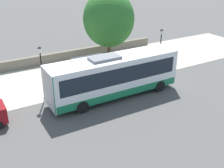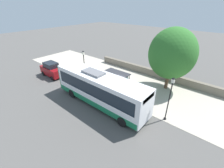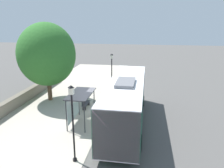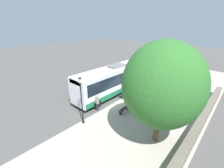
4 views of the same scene
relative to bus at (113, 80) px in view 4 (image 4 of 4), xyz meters
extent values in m
plane|color=#514F4C|center=(-1.86, 1.18, -1.91)|extent=(120.00, 120.00, 0.00)
cube|color=#ADA393|center=(-6.36, 1.18, -1.90)|extent=(9.00, 44.00, 0.02)
cube|color=slate|center=(-10.41, 1.18, -1.41)|extent=(0.50, 20.00, 1.00)
cube|color=#685F52|center=(-10.41, 1.18, -0.86)|extent=(0.60, 20.00, 0.08)
cube|color=white|center=(0.00, 0.02, 0.05)|extent=(2.54, 11.24, 3.02)
cube|color=black|center=(0.00, 0.02, 0.44)|extent=(2.58, 10.35, 1.33)
cube|color=#197247|center=(0.00, 0.02, -1.16)|extent=(2.58, 11.02, 0.60)
cube|color=#197247|center=(0.00, -5.58, 0.05)|extent=(2.58, 0.06, 2.90)
cube|color=black|center=(0.00, 5.60, 1.26)|extent=(1.90, 0.08, 0.42)
cube|color=slate|center=(0.00, -0.83, 1.67)|extent=(1.27, 2.47, 0.22)
cylinder|color=black|center=(-1.19, 3.95, -1.41)|extent=(0.30, 1.00, 1.00)
cylinder|color=black|center=(1.19, 3.95, -1.41)|extent=(0.30, 1.00, 1.00)
cylinder|color=black|center=(-1.19, -3.47, -1.41)|extent=(0.30, 1.00, 1.00)
cylinder|color=black|center=(1.19, -3.47, -1.41)|extent=(0.30, 1.00, 1.00)
cylinder|color=#2D2D33|center=(-2.75, -1.94, -0.70)|extent=(0.08, 0.08, 2.41)
cylinder|color=#2D2D33|center=(-2.75, 0.98, -0.70)|extent=(0.08, 0.08, 2.41)
cylinder|color=#2D2D33|center=(-4.09, -1.94, -0.70)|extent=(0.08, 0.08, 2.41)
cylinder|color=#2D2D33|center=(-4.09, 0.98, -0.70)|extent=(0.08, 0.08, 2.41)
cube|color=#2D2D33|center=(-3.42, -0.48, 0.54)|extent=(1.64, 3.22, 0.08)
cube|color=silver|center=(-4.07, -0.48, -0.58)|extent=(0.03, 2.62, 1.93)
cylinder|color=#2D3347|center=(-1.67, 4.24, -1.49)|extent=(0.12, 0.12, 0.84)
cylinder|color=#2D3347|center=(-1.51, 4.24, -1.49)|extent=(0.12, 0.12, 0.84)
cube|color=gray|center=(-1.59, 4.24, -0.73)|extent=(0.34, 0.22, 0.68)
sphere|color=tan|center=(-1.59, 4.24, -0.28)|extent=(0.23, 0.23, 0.23)
cube|color=#333338|center=(-3.95, 2.65, -1.46)|extent=(0.40, 1.59, 0.06)
cube|color=#333338|center=(-4.12, 2.65, -1.23)|extent=(0.04, 1.59, 0.40)
cube|color=black|center=(-3.95, 2.01, -1.68)|extent=(0.32, 0.06, 0.45)
cube|color=black|center=(-3.95, 3.28, -1.68)|extent=(0.32, 0.06, 0.45)
cylinder|color=black|center=(-2.41, -5.23, -1.83)|extent=(0.24, 0.24, 0.16)
cylinder|color=black|center=(-2.41, -5.23, 0.12)|extent=(0.10, 0.10, 4.06)
cube|color=silver|center=(-2.41, -5.23, 2.32)|extent=(0.24, 0.24, 0.35)
pyramid|color=black|center=(-2.41, -5.23, 2.57)|extent=(0.28, 0.28, 0.14)
cylinder|color=black|center=(-2.18, 6.59, -1.83)|extent=(0.24, 0.24, 0.16)
cylinder|color=black|center=(-2.18, 6.59, 0.10)|extent=(0.10, 0.10, 4.03)
cube|color=silver|center=(-2.18, 6.59, 2.29)|extent=(0.24, 0.24, 0.35)
pyramid|color=black|center=(-2.18, 6.59, 2.54)|extent=(0.28, 0.28, 0.14)
cylinder|color=brown|center=(-8.14, 4.15, -0.34)|extent=(0.43, 0.43, 3.13)
ellipsoid|color=#2D6B28|center=(-8.14, 4.15, 2.74)|extent=(5.54, 5.54, 6.10)
cube|color=maroon|center=(-0.51, -10.69, -1.06)|extent=(1.77, 4.03, 1.15)
cube|color=black|center=(-0.51, -10.79, -0.12)|extent=(1.50, 2.09, 0.72)
cylinder|color=black|center=(-1.34, -9.38, -1.59)|extent=(0.22, 0.64, 0.64)
cylinder|color=black|center=(0.33, -9.38, -1.59)|extent=(0.22, 0.64, 0.64)
cylinder|color=black|center=(-1.34, -12.00, -1.59)|extent=(0.22, 0.64, 0.64)
cylinder|color=black|center=(0.33, -12.00, -1.59)|extent=(0.22, 0.64, 0.64)
camera|label=1|loc=(18.30, -10.79, 9.06)|focal=45.00mm
camera|label=2|loc=(9.62, 9.89, 8.00)|focal=24.00mm
camera|label=3|loc=(1.40, -15.58, 5.82)|focal=35.00mm
camera|label=4|loc=(-11.85, 13.43, 6.59)|focal=24.00mm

